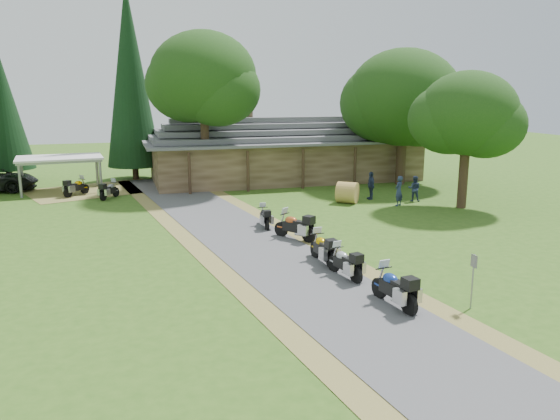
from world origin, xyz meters
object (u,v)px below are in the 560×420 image
object	(u,v)px
motorcycle_carport_a	(76,186)
motorcycle_carport_b	(109,189)
lodge	(284,148)
motorcycle_row_a	(394,286)
carport	(61,174)
motorcycle_row_b	(345,261)
motorcycle_row_e	(265,216)
motorcycle_row_c	(323,247)
hay_bale	(347,193)
motorcycle_row_d	(295,225)

from	to	relation	value
motorcycle_carport_a	motorcycle_carport_b	world-z (taller)	motorcycle_carport_a
lodge	motorcycle_carport_a	bearing A→B (deg)	-169.83
lodge	motorcycle_row_a	xyz separation A→B (m)	(-4.28, -25.86, -1.76)
lodge	motorcycle_carport_b	world-z (taller)	lodge
carport	motorcycle_row_b	xyz separation A→B (m)	(11.66, -22.16, -0.57)
motorcycle_row_a	motorcycle_carport_a	world-z (taller)	motorcycle_row_a
motorcycle_row_b	motorcycle_row_e	bearing A→B (deg)	-5.40
motorcycle_row_a	motorcycle_row_c	size ratio (longest dim) A/B	1.03
hay_bale	motorcycle_row_a	bearing A→B (deg)	-108.41
motorcycle_carport_b	motorcycle_row_b	bearing A→B (deg)	-121.65
motorcycle_row_a	motorcycle_row_e	distance (m)	11.34
motorcycle_carport_b	carport	bearing A→B (deg)	73.86
carport	motorcycle_carport_a	distance (m)	2.39
motorcycle_row_d	motorcycle_row_e	distance (m)	2.77
motorcycle_carport_a	motorcycle_row_e	bearing A→B (deg)	-97.67
motorcycle_row_c	motorcycle_carport_a	xyz separation A→B (m)	(-10.43, 18.22, -0.03)
motorcycle_row_c	motorcycle_row_e	xyz separation A→B (m)	(-0.71, 6.36, -0.09)
carport	hay_bale	distance (m)	19.73
motorcycle_row_c	motorcycle_carport_b	world-z (taller)	motorcycle_row_c
carport	lodge	bearing A→B (deg)	-3.45
carport	motorcycle_row_c	bearing A→B (deg)	-66.25
motorcycle_row_a	motorcycle_carport_a	distance (m)	25.60
motorcycle_carport_a	motorcycle_carport_b	size ratio (longest dim) A/B	1.05
motorcycle_row_c	motorcycle_row_e	distance (m)	6.41
motorcycle_row_e	motorcycle_carport_b	bearing A→B (deg)	41.06
motorcycle_row_b	motorcycle_row_c	distance (m)	1.89
hay_bale	motorcycle_carport_a	bearing A→B (deg)	155.48
motorcycle_row_a	motorcycle_carport_b	size ratio (longest dim) A/B	1.14
motorcycle_carport_b	lodge	bearing A→B (deg)	-37.71
lodge	motorcycle_row_a	size ratio (longest dim) A/B	10.59
motorcycle_row_e	motorcycle_carport_b	size ratio (longest dim) A/B	0.96
motorcycle_carport_a	hay_bale	xyz separation A→B (m)	(16.22, -7.40, 0.02)
motorcycle_row_a	motorcycle_row_b	distance (m)	3.05
motorcycle_carport_a	motorcycle_row_a	bearing A→B (deg)	-111.60
motorcycle_row_a	motorcycle_carport_b	bearing A→B (deg)	14.34
lodge	motorcycle_row_b	bearing A→B (deg)	-101.61
motorcycle_carport_b	hay_bale	distance (m)	15.22
motorcycle_row_b	hay_bale	world-z (taller)	hay_bale
motorcycle_row_d	motorcycle_row_e	bearing A→B (deg)	-18.27
motorcycle_carport_b	motorcycle_row_a	bearing A→B (deg)	-123.85
carport	motorcycle_row_b	world-z (taller)	carport
motorcycle_row_d	motorcycle_row_e	xyz separation A→B (m)	(-0.74, 2.67, -0.13)
motorcycle_row_e	motorcycle_row_b	bearing A→B (deg)	-169.86
motorcycle_row_c	motorcycle_carport_a	world-z (taller)	motorcycle_row_c
hay_bale	lodge	bearing A→B (deg)	95.37
carport	hay_bale	xyz separation A→B (m)	(17.30, -9.46, -0.54)
motorcycle_row_a	motorcycle_row_e	bearing A→B (deg)	-1.74
lodge	motorcycle_row_e	size ratio (longest dim) A/B	12.63
motorcycle_row_b	motorcycle_row_d	distance (m)	5.58
motorcycle_carport_a	motorcycle_carport_b	distance (m)	2.71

